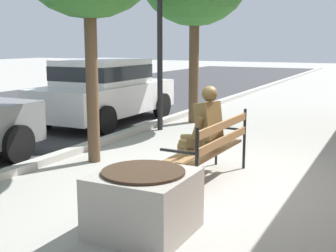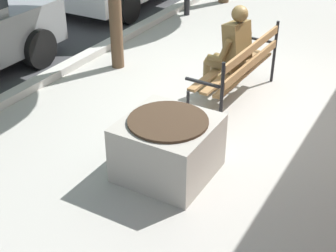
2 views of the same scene
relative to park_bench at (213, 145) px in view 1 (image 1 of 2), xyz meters
name	(u,v)px [view 1 (image 1 of 2)]	position (x,y,z in m)	size (l,w,h in m)	color
ground_plane	(221,182)	(0.05, -0.11, -0.54)	(80.00, 80.00, 0.00)	#9E9B93
curb_stone	(61,155)	(0.05, 2.79, -0.48)	(60.00, 0.20, 0.12)	#B2AFA8
park_bench	(213,145)	(0.00, 0.00, 0.00)	(1.82, 0.59, 0.95)	olive
bronze_statue_seated	(201,134)	(0.05, 0.21, 0.12)	(0.77, 0.80, 1.37)	brown
concrete_planter	(144,202)	(-1.97, 0.00, -0.21)	(0.95, 0.95, 0.68)	gray
parked_car_white	(105,89)	(3.32, 4.10, 0.30)	(4.11, 1.93, 1.56)	silver
lamp_post	(160,15)	(3.12, 2.47, 2.01)	(0.32, 0.32, 3.90)	black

